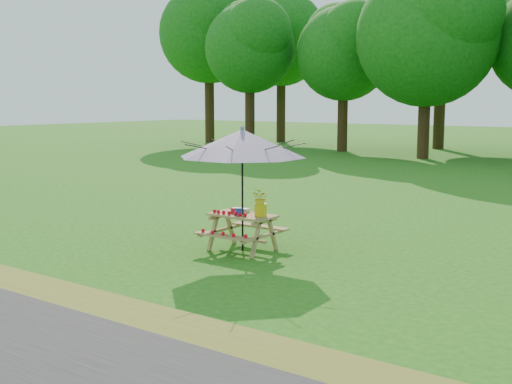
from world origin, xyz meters
The scene contains 6 objects.
ground centered at (0.00, 0.00, 0.00)m, with size 120.00×120.00×0.00m, color #1E6212.
picnic_table centered at (-4.64, 0.96, 0.33)m, with size 1.20×1.32×0.67m.
patio_umbrella centered at (-4.64, 0.96, 1.95)m, with size 3.03×3.03×2.26m.
produce_bins centered at (-4.72, 0.97, 0.72)m, with size 0.29×0.41×0.13m.
tomatoes_row centered at (-4.79, 0.78, 0.71)m, with size 0.77×0.13×0.07m, color red, non-canonical shape.
flower_bucket centered at (-4.27, 1.01, 0.93)m, with size 0.36×0.34×0.49m.
Camera 1 is at (2.21, -8.13, 2.71)m, focal length 45.00 mm.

